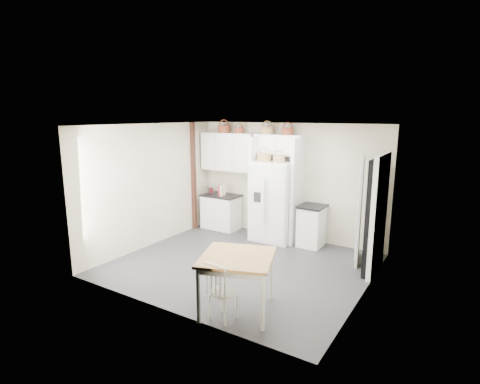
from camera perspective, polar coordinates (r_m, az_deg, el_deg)
The scene contains 28 objects.
floor at distance 7.20m, azimuth 0.22°, elevation -11.00°, with size 4.50×4.50×0.00m, color #2A2930.
ceiling at distance 6.64m, azimuth 0.23°, elevation 10.16°, with size 4.50×4.50×0.00m, color white.
wall_back at distance 8.53m, azimuth 7.31°, elevation 1.65°, with size 4.50×4.50×0.00m, color #B7AE8C.
wall_left at distance 8.19m, azimuth -13.29°, elevation 1.00°, with size 4.00×4.00×0.00m, color #B7AE8C.
wall_right at distance 5.97m, azimuth 18.96°, elevation -3.31°, with size 4.00×4.00×0.00m, color #B7AE8C.
refrigerator at distance 8.35m, azimuth 5.22°, elevation -1.41°, with size 0.92×0.74×1.78m, color white.
base_cab_left at distance 9.27m, azimuth -2.89°, elevation -3.11°, with size 0.88×0.56×0.82m, color white.
base_cab_right at distance 8.20m, azimuth 10.86°, elevation -5.19°, with size 0.48×0.58×0.85m, color white.
dining_table at distance 5.51m, azimuth -0.43°, elevation -13.74°, with size 1.00×1.00×0.83m, color brown.
windsor_chair at distance 5.31m, azimuth -2.52°, elevation -15.01°, with size 0.39×0.35×0.79m, color white.
counter_left at distance 9.17m, azimuth -2.91°, elevation -0.53°, with size 0.92×0.59×0.04m, color black.
counter_right at distance 8.08m, azimuth 10.98°, elevation -2.17°, with size 0.52×0.62×0.04m, color black.
toaster at distance 9.27m, azimuth -4.80°, elevation 0.25°, with size 0.25×0.15×0.17m, color silver.
cookbook_red at distance 9.06m, azimuth -3.05°, elevation 0.25°, with size 0.04×0.17×0.25m, color #B0172B.
cookbook_cream at distance 9.02m, azimuth -2.67°, elevation 0.23°, with size 0.04×0.17×0.26m, color #F8E3C1.
basket_upper_b at distance 9.06m, azimuth -2.45°, elevation 9.57°, with size 0.30×0.30×0.18m, color brown.
basket_upper_c at distance 8.83m, azimuth -0.14°, elevation 9.36°, with size 0.22×0.22×0.13m, color brown.
basket_bridge_a at distance 8.46m, azimuth 4.19°, elevation 9.34°, with size 0.29×0.29×0.16m, color brown.
basket_bridge_b at distance 8.24m, azimuth 7.26°, elevation 9.17°, with size 0.26×0.26×0.15m, color brown.
basket_fridge_a at distance 8.19m, azimuth 3.71°, elevation 5.27°, with size 0.31×0.31×0.16m, color brown.
basket_fridge_b at distance 8.03m, azimuth 5.94°, elevation 5.00°, with size 0.26×0.26×0.14m, color brown.
upper_cabinet at distance 9.03m, azimuth -1.77°, elevation 6.14°, with size 1.40×0.34×0.90m, color white.
bridge_cabinet at distance 8.34m, azimuth 6.02°, elevation 7.16°, with size 1.12×0.34×0.45m, color white.
fridge_panel_left at distance 8.59m, azimuth 2.45°, elevation 0.79°, with size 0.08×0.60×2.30m, color white.
fridge_panel_right at distance 8.15m, azimuth 8.69°, elevation 0.05°, with size 0.08×0.60×2.30m, color white.
trim_post at distance 9.14m, azimuth -7.08°, elevation 2.32°, with size 0.09×0.09×2.60m, color black.
doorway_void at distance 7.00m, azimuth 19.98°, elevation -3.52°, with size 0.18×0.85×2.05m, color black.
door_slab at distance 7.39m, azimuth 17.82°, elevation -2.59°, with size 0.80×0.04×2.05m, color white.
Camera 1 is at (3.49, -5.64, 2.79)m, focal length 28.00 mm.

